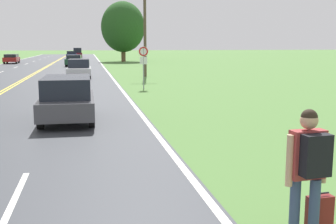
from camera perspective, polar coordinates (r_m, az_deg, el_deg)
The scene contains 11 objects.
hitchhiker_person at distance 5.99m, azimuth 18.52°, elevation -6.44°, with size 0.62×0.45×1.84m.
suitcase at distance 6.44m, azimuth 19.79°, elevation -13.15°, with size 0.39×0.18×0.65m.
traffic_sign at distance 25.69m, azimuth -3.34°, elevation 7.46°, with size 0.60×0.10×2.57m.
utility_pole_midground at distance 35.83m, azimuth -3.16°, elevation 12.52°, with size 1.80×0.24×9.30m.
tree_mid_treeline at distance 67.53m, azimuth -6.12°, elevation 11.38°, with size 6.83×6.83×9.33m.
car_dark_grey_hatchback_nearest at distance 15.21m, azimuth -13.48°, elevation 1.89°, with size 1.82×4.21×1.57m.
car_silver_sedan_mid_near at distance 35.04m, azimuth -11.94°, elevation 5.81°, with size 1.92×4.25×1.52m.
car_dark_green_sedan_mid_far at distance 54.24m, azimuth -12.61°, elevation 6.86°, with size 2.13×4.75×1.40m.
car_red_hatchback_receding at distance 64.09m, azimuth -20.44°, elevation 6.83°, with size 1.91×4.19×1.33m.
car_dark_blue_hatchback_distant at distance 84.44m, azimuth -12.94°, elevation 7.62°, with size 1.95×4.02×1.43m.
car_maroon_van_horizon at distance 89.52m, azimuth -12.15°, elevation 7.87°, with size 1.84×4.08×1.99m.
Camera 1 is at (4.78, 0.09, 2.68)m, focal length 45.00 mm.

